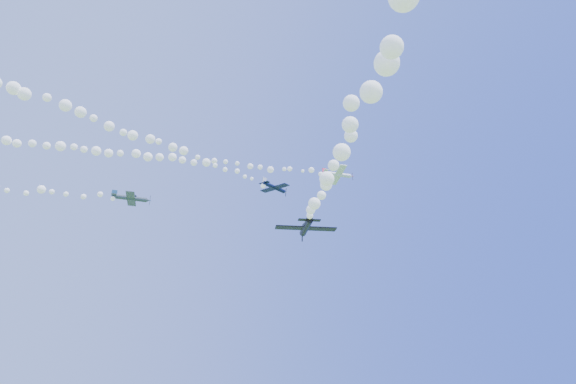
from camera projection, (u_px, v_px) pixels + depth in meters
plane_white at (338, 174)px, 102.90m from camera, size 6.95×7.31×2.28m
smoke_trail_white at (122, 153)px, 92.85m from camera, size 79.03×30.91×2.98m
plane_navy at (275, 187)px, 92.54m from camera, size 6.54×6.93×2.20m
smoke_trail_navy at (79, 113)px, 67.14m from camera, size 71.26×16.14×2.61m
plane_grey at (131, 198)px, 79.96m from camera, size 6.42×6.81×2.20m
plane_black at (306, 227)px, 65.46m from camera, size 8.12×7.67×2.14m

